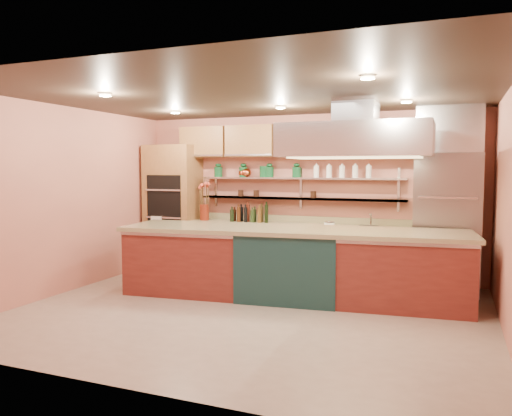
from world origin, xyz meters
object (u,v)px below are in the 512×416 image
at_px(kitchen_scale, 330,223).
at_px(refrigerator, 447,223).
at_px(flower_vase, 204,212).
at_px(green_canister, 264,172).
at_px(copper_kettle, 246,173).
at_px(island, 291,263).

bearing_deg(kitchen_scale, refrigerator, -17.75).
bearing_deg(flower_vase, green_canister, 11.52).
height_order(refrigerator, kitchen_scale, refrigerator).
relative_size(copper_kettle, green_canister, 1.03).
distance_m(refrigerator, island, 2.48).
xyz_separation_m(refrigerator, kitchen_scale, (-1.81, 0.01, -0.08)).
xyz_separation_m(flower_vase, green_canister, (1.08, 0.22, 0.74)).
distance_m(refrigerator, copper_kettle, 3.49).
distance_m(island, flower_vase, 2.48).
xyz_separation_m(refrigerator, island, (-2.07, -1.26, -0.54)).
distance_m(flower_vase, kitchen_scale, 2.32).
height_order(refrigerator, green_canister, refrigerator).
bearing_deg(flower_vase, refrigerator, -0.14).
bearing_deg(green_canister, flower_vase, -168.48).
height_order(flower_vase, kitchen_scale, flower_vase).
relative_size(refrigerator, kitchen_scale, 13.25).
bearing_deg(copper_kettle, flower_vase, -163.17).
relative_size(flower_vase, green_canister, 1.49).
relative_size(flower_vase, kitchen_scale, 1.83).
distance_m(flower_vase, green_canister, 1.33).
height_order(kitchen_scale, copper_kettle, copper_kettle).
height_order(flower_vase, green_canister, green_canister).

